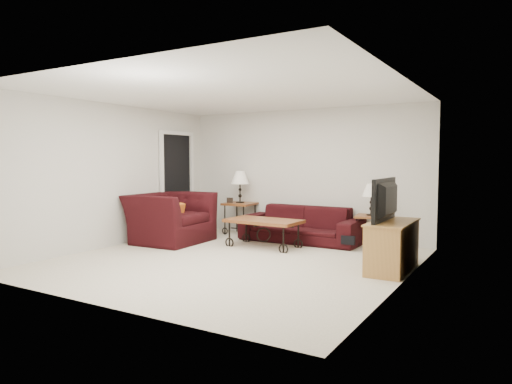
# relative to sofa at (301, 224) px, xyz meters

# --- Properties ---
(ground) EXTENTS (5.00, 5.00, 0.00)m
(ground) POSITION_rel_sofa_xyz_m (-0.19, -2.02, -0.33)
(ground) COLOR beige
(ground) RESTS_ON ground
(wall_back) EXTENTS (5.00, 0.02, 2.50)m
(wall_back) POSITION_rel_sofa_xyz_m (-0.19, 0.48, 0.92)
(wall_back) COLOR silver
(wall_back) RESTS_ON ground
(wall_front) EXTENTS (5.00, 0.02, 2.50)m
(wall_front) POSITION_rel_sofa_xyz_m (-0.19, -4.52, 0.92)
(wall_front) COLOR silver
(wall_front) RESTS_ON ground
(wall_left) EXTENTS (0.02, 5.00, 2.50)m
(wall_left) POSITION_rel_sofa_xyz_m (-2.69, -2.02, 0.92)
(wall_left) COLOR silver
(wall_left) RESTS_ON ground
(wall_right) EXTENTS (0.02, 5.00, 2.50)m
(wall_right) POSITION_rel_sofa_xyz_m (2.31, -2.02, 0.92)
(wall_right) COLOR silver
(wall_right) RESTS_ON ground
(ceiling) EXTENTS (5.00, 5.00, 0.00)m
(ceiling) POSITION_rel_sofa_xyz_m (-0.19, -2.02, 2.17)
(ceiling) COLOR white
(ceiling) RESTS_ON wall_back
(doorway) EXTENTS (0.08, 0.94, 2.04)m
(doorway) POSITION_rel_sofa_xyz_m (-2.66, -0.37, 0.69)
(doorway) COLOR black
(doorway) RESTS_ON ground
(sofa) EXTENTS (2.24, 0.87, 0.65)m
(sofa) POSITION_rel_sofa_xyz_m (0.00, 0.00, 0.00)
(sofa) COLOR black
(sofa) RESTS_ON ground
(side_table_left) EXTENTS (0.64, 0.64, 0.65)m
(side_table_left) POSITION_rel_sofa_xyz_m (-1.45, 0.18, -0.00)
(side_table_left) COLOR brown
(side_table_left) RESTS_ON ground
(side_table_right) EXTENTS (0.58, 0.58, 0.55)m
(side_table_right) POSITION_rel_sofa_xyz_m (1.27, 0.18, -0.05)
(side_table_right) COLOR brown
(side_table_right) RESTS_ON ground
(lamp_left) EXTENTS (0.39, 0.39, 0.65)m
(lamp_left) POSITION_rel_sofa_xyz_m (-1.45, 0.18, 0.64)
(lamp_left) COLOR black
(lamp_left) RESTS_ON side_table_left
(lamp_right) EXTENTS (0.36, 0.36, 0.55)m
(lamp_right) POSITION_rel_sofa_xyz_m (1.27, 0.18, 0.50)
(lamp_right) COLOR black
(lamp_right) RESTS_ON side_table_right
(photo_frame_left) EXTENTS (0.13, 0.05, 0.11)m
(photo_frame_left) POSITION_rel_sofa_xyz_m (-1.60, 0.03, 0.37)
(photo_frame_left) COLOR black
(photo_frame_left) RESTS_ON side_table_left
(photo_frame_right) EXTENTS (0.11, 0.02, 0.09)m
(photo_frame_right) POSITION_rel_sofa_xyz_m (1.42, 0.03, 0.27)
(photo_frame_right) COLOR black
(photo_frame_right) RESTS_ON side_table_right
(coffee_table) EXTENTS (1.31, 0.74, 0.48)m
(coffee_table) POSITION_rel_sofa_xyz_m (-0.33, -0.81, -0.08)
(coffee_table) COLOR brown
(coffee_table) RESTS_ON ground
(armchair) EXTENTS (1.28, 1.44, 0.90)m
(armchair) POSITION_rel_sofa_xyz_m (-2.06, -1.26, 0.12)
(armchair) COLOR black
(armchair) RESTS_ON ground
(throw_pillow) EXTENTS (0.13, 0.41, 0.41)m
(throw_pillow) POSITION_rel_sofa_xyz_m (-1.91, -1.31, 0.19)
(throw_pillow) COLOR #C77319
(throw_pillow) RESTS_ON armchair
(tv_stand) EXTENTS (0.47, 1.14, 0.68)m
(tv_stand) POSITION_rel_sofa_xyz_m (2.04, -1.42, 0.02)
(tv_stand) COLOR #B17E41
(tv_stand) RESTS_ON ground
(television) EXTENTS (0.13, 1.02, 0.59)m
(television) POSITION_rel_sofa_xyz_m (2.02, -1.42, 0.65)
(television) COLOR black
(television) RESTS_ON tv_stand
(backpack) EXTENTS (0.39, 0.32, 0.46)m
(backpack) POSITION_rel_sofa_xyz_m (1.07, -0.31, -0.10)
(backpack) COLOR black
(backpack) RESTS_ON ground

